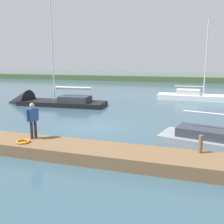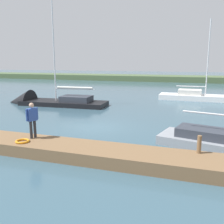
{
  "view_description": "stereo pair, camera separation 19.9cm",
  "coord_description": "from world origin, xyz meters",
  "px_view_note": "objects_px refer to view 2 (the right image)",
  "views": [
    {
      "loc": [
        -5.9,
        15.0,
        4.28
      ],
      "look_at": [
        -1.41,
        0.59,
        1.22
      ],
      "focal_mm": 39.8,
      "sensor_mm": 36.0,
      "label": 1
    },
    {
      "loc": [
        -6.09,
        14.94,
        4.28
      ],
      "look_at": [
        -1.41,
        0.59,
        1.22
      ],
      "focal_mm": 39.8,
      "sensor_mm": 36.0,
      "label": 2
    }
  ],
  "objects_px": {
    "life_ring_buoy": "(22,141)",
    "person_on_dock": "(32,118)",
    "mooring_post_near": "(199,144)",
    "sailboat_far_left": "(44,103)",
    "sailboat_mid_channel": "(212,99)"
  },
  "relations": [
    {
      "from": "sailboat_far_left",
      "to": "person_on_dock",
      "type": "height_order",
      "value": "sailboat_far_left"
    },
    {
      "from": "life_ring_buoy",
      "to": "person_on_dock",
      "type": "relative_size",
      "value": 0.37
    },
    {
      "from": "sailboat_far_left",
      "to": "life_ring_buoy",
      "type": "bearing_deg",
      "value": 116.57
    },
    {
      "from": "mooring_post_near",
      "to": "life_ring_buoy",
      "type": "relative_size",
      "value": 1.14
    },
    {
      "from": "mooring_post_near",
      "to": "life_ring_buoy",
      "type": "height_order",
      "value": "mooring_post_near"
    },
    {
      "from": "sailboat_mid_channel",
      "to": "person_on_dock",
      "type": "relative_size",
      "value": 5.62
    },
    {
      "from": "mooring_post_near",
      "to": "sailboat_far_left",
      "type": "height_order",
      "value": "sailboat_far_left"
    },
    {
      "from": "person_on_dock",
      "to": "sailboat_far_left",
      "type": "bearing_deg",
      "value": -37.06
    },
    {
      "from": "sailboat_far_left",
      "to": "mooring_post_near",
      "type": "bearing_deg",
      "value": 139.98
    },
    {
      "from": "mooring_post_near",
      "to": "person_on_dock",
      "type": "relative_size",
      "value": 0.42
    },
    {
      "from": "sailboat_mid_channel",
      "to": "sailboat_far_left",
      "type": "relative_size",
      "value": 0.77
    },
    {
      "from": "life_ring_buoy",
      "to": "person_on_dock",
      "type": "height_order",
      "value": "person_on_dock"
    },
    {
      "from": "life_ring_buoy",
      "to": "person_on_dock",
      "type": "bearing_deg",
      "value": -97.65
    },
    {
      "from": "sailboat_far_left",
      "to": "person_on_dock",
      "type": "distance_m",
      "value": 13.7
    },
    {
      "from": "life_ring_buoy",
      "to": "sailboat_mid_channel",
      "type": "height_order",
      "value": "sailboat_mid_channel"
    }
  ]
}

